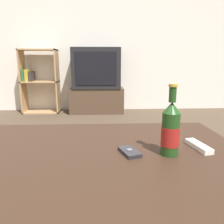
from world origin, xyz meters
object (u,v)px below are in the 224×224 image
at_px(beer_bottle, 171,130).
at_px(cell_phone, 130,152).
at_px(tv_stand, 97,100).
at_px(remote_control, 198,146).
at_px(bookshelf, 38,81).
at_px(television, 96,68).

height_order(beer_bottle, cell_phone, beer_bottle).
bearing_deg(tv_stand, beer_bottle, -83.08).
xyz_separation_m(beer_bottle, cell_phone, (-0.15, 0.01, -0.09)).
height_order(cell_phone, remote_control, remote_control).
xyz_separation_m(cell_phone, remote_control, (0.29, 0.04, 0.00)).
height_order(bookshelf, beer_bottle, bookshelf).
xyz_separation_m(bookshelf, beer_bottle, (1.28, -2.83, 0.03)).
bearing_deg(television, cell_phone, -86.11).
bearing_deg(cell_phone, tv_stand, 75.42).
relative_size(television, bookshelf, 0.74).
bearing_deg(tv_stand, television, -90.00).
bearing_deg(beer_bottle, tv_stand, 96.92).
relative_size(television, beer_bottle, 2.82).
bearing_deg(bookshelf, television, -3.07).
distance_m(television, remote_control, 2.77).
height_order(tv_stand, cell_phone, cell_phone).
height_order(tv_stand, bookshelf, bookshelf).
bearing_deg(television, beer_bottle, -83.07).
height_order(bookshelf, cell_phone, bookshelf).
bearing_deg(tv_stand, cell_phone, -86.11).
bearing_deg(cell_phone, bookshelf, 93.33).
relative_size(television, remote_control, 5.17).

